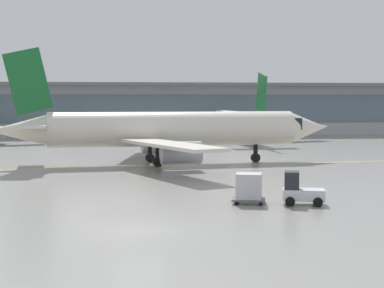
{
  "coord_description": "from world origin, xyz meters",
  "views": [
    {
      "loc": [
        -1.03,
        -31.15,
        6.64
      ],
      "look_at": [
        4.89,
        18.92,
        3.0
      ],
      "focal_mm": 58.05,
      "sensor_mm": 36.0,
      "label": 1
    }
  ],
  "objects_px": {
    "cargo_dolly_lead": "(249,187)",
    "taxiing_regional_jet": "(169,130)",
    "baggage_tug": "(300,191)",
    "gate_airplane_2": "(237,122)"
  },
  "relations": [
    {
      "from": "taxiing_regional_jet",
      "to": "gate_airplane_2",
      "type": "bearing_deg",
      "value": 61.42
    },
    {
      "from": "taxiing_regional_jet",
      "to": "cargo_dolly_lead",
      "type": "bearing_deg",
      "value": -89.18
    },
    {
      "from": "taxiing_regional_jet",
      "to": "cargo_dolly_lead",
      "type": "relative_size",
      "value": 14.48
    },
    {
      "from": "taxiing_regional_jet",
      "to": "baggage_tug",
      "type": "relative_size",
      "value": 12.29
    },
    {
      "from": "cargo_dolly_lead",
      "to": "taxiing_regional_jet",
      "type": "bearing_deg",
      "value": 111.77
    },
    {
      "from": "gate_airplane_2",
      "to": "cargo_dolly_lead",
      "type": "height_order",
      "value": "gate_airplane_2"
    },
    {
      "from": "baggage_tug",
      "to": "cargo_dolly_lead",
      "type": "height_order",
      "value": "baggage_tug"
    },
    {
      "from": "gate_airplane_2",
      "to": "taxiing_regional_jet",
      "type": "height_order",
      "value": "taxiing_regional_jet"
    },
    {
      "from": "cargo_dolly_lead",
      "to": "gate_airplane_2",
      "type": "bearing_deg",
      "value": 94.49
    },
    {
      "from": "baggage_tug",
      "to": "cargo_dolly_lead",
      "type": "bearing_deg",
      "value": 180.0
    }
  ]
}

